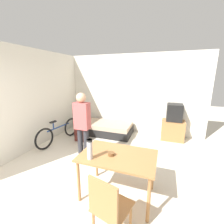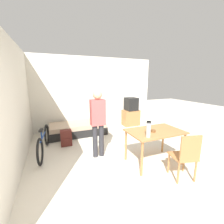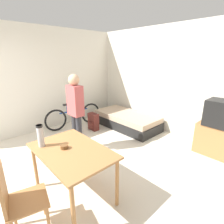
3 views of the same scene
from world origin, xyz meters
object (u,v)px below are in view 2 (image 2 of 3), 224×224
Objects in this scene: mate_bowl at (153,131)px; person_standing at (98,119)px; backpack at (66,138)px; wooden_chair at (186,155)px; bicycle at (44,142)px; thermos_flask at (149,129)px; dining_table at (155,135)px; daybed at (78,129)px; tv at (131,113)px.

person_standing is at bearing 140.95° from mate_bowl.
backpack is (-1.66, 1.72, -0.55)m from mate_bowl.
bicycle is at bearing 138.45° from wooden_chair.
thermos_flask reaches higher than bicycle.
wooden_chair is 3.27m from bicycle.
bicycle is at bearing 148.66° from dining_table.
thermos_flask reaches higher than backpack.
bicycle reaches higher than daybed.
mate_bowl is at bearing -33.40° from bicycle.
daybed is 1.52m from bicycle.
mate_bowl reaches higher than bicycle.
thermos_flask reaches higher than mate_bowl.
dining_table is at bearing -62.97° from daybed.
bicycle is 3.58× the size of backpack.
wooden_chair is 0.55× the size of bicycle.
daybed is 2.89m from mate_bowl.
tv is 3.53m from bicycle.
daybed is 2.05× the size of wooden_chair.
bicycle is at bearing 139.55° from thermos_flask.
thermos_flask is (0.72, -1.00, -0.02)m from person_standing.
thermos_flask is at bearing -54.19° from backpack.
thermos_flask is at bearing -145.39° from dining_table.
dining_table is at bearing 30.01° from mate_bowl.
daybed is at bearing 114.81° from mate_bowl.
tv is at bearing 69.43° from mate_bowl.
backpack is at bearing -158.68° from tv.
wooden_chair is 0.56× the size of person_standing.
daybed is at bearing 117.03° from dining_table.
dining_table reaches higher than bicycle.
tv is 1.25× the size of wooden_chair.
dining_table is at bearing 34.61° from thermos_flask.
mate_bowl is 0.22× the size of backpack.
wooden_chair reaches higher than dining_table.
mate_bowl is at bearing -110.57° from tv.
dining_table is 0.52m from thermos_flask.
thermos_flask is (-1.32, -2.98, 0.39)m from tv.
tv reaches higher than bicycle.
dining_table is at bearing -34.59° from person_standing.
mate_bowl reaches higher than backpack.
dining_table is 1.31× the size of wooden_chair.
mate_bowl reaches higher than dining_table.
backpack is at bearing 24.09° from bicycle.
backpack is (0.57, 0.25, -0.08)m from bicycle.
tv is 3.28m from thermos_flask.
mate_bowl is (-0.09, -0.05, 0.12)m from dining_table.
daybed is 18.32× the size of mate_bowl.
thermos_flask reaches higher than daybed.
wooden_chair is at bearing -66.77° from daybed.
thermos_flask is at bearing 134.37° from wooden_chair.
backpack reaches higher than daybed.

